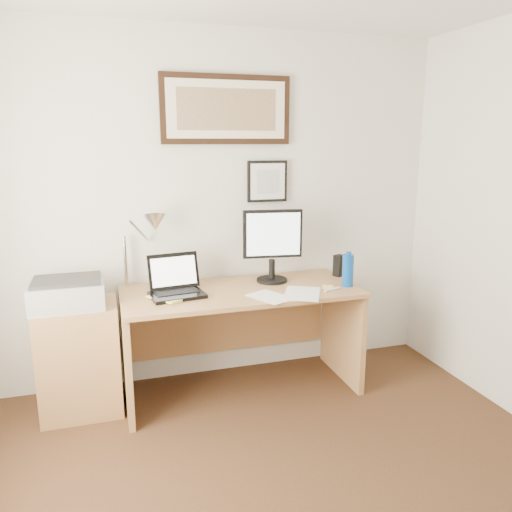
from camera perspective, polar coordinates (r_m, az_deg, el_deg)
name	(u,v)px	position (r m, az deg, el deg)	size (l,w,h in m)	color
wall_back	(207,210)	(3.62, -5.66, 5.20)	(3.50, 0.02, 2.50)	silver
side_cabinet	(80,358)	(3.49, -19.47, -10.98)	(0.50, 0.40, 0.73)	#A07043
water_bottle	(348,270)	(3.52, 10.45, -1.63)	(0.08, 0.08, 0.22)	#0C45A1
bottle_cap	(349,253)	(3.49, 10.53, 0.30)	(0.04, 0.04, 0.02)	#0C45A1
speaker	(339,266)	(3.78, 9.48, -1.08)	(0.07, 0.06, 0.16)	black
paper_sheet_a	(270,297)	(3.25, 1.59, -4.68)	(0.20, 0.28, 0.00)	white
paper_sheet_b	(302,293)	(3.32, 5.29, -4.28)	(0.23, 0.33, 0.00)	white
sticky_pad	(328,287)	(3.48, 8.23, -3.53)	(0.08, 0.08, 0.01)	#FDEE78
marker_pen	(332,289)	(3.43, 8.73, -3.76)	(0.02, 0.02, 0.14)	white
book	(158,301)	(3.20, -11.09, -5.05)	(0.17, 0.24, 0.02)	#E5DE6C
desk	(238,318)	(3.56, -2.08, -7.09)	(1.60, 0.70, 0.75)	#A07043
laptop	(176,286)	(3.32, -9.14, -3.43)	(0.37, 0.34, 0.26)	black
lcd_monitor	(273,242)	(3.53, 1.90, 1.60)	(0.42, 0.22, 0.52)	black
printer	(68,293)	(3.31, -20.73, -3.97)	(0.44, 0.34, 0.18)	#A6A6A8
desk_lamp	(152,226)	(3.39, -11.79, 3.38)	(0.29, 0.27, 0.53)	silver
picture_large	(227,110)	(3.60, -3.38, 16.37)	(0.92, 0.04, 0.47)	black
picture_small	(267,181)	(3.69, 1.30, 8.53)	(0.30, 0.03, 0.30)	black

